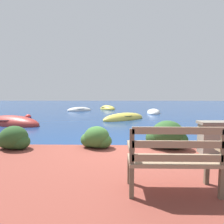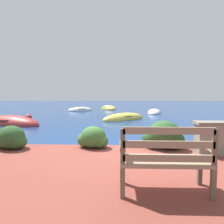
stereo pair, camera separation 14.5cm
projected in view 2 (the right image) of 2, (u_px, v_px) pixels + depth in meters
The scene contains 11 objects.
ground_plane at pixel (124, 153), 5.23m from camera, with size 80.00×80.00×0.00m.
park_bench at pixel (165, 158), 2.66m from camera, with size 1.21×0.48×0.93m.
hedge_clump_far_left at pixel (11, 139), 4.87m from camera, with size 0.83×0.60×0.57m.
hedge_clump_left at pixel (93, 138), 4.96m from camera, with size 0.79×0.57×0.54m.
hedge_clump_centre at pixel (163, 136), 4.88m from camera, with size 1.01×0.73×0.69m.
rowboat_nearest at pixel (12, 123), 10.11m from camera, with size 3.56×2.30×0.83m.
rowboat_mid at pixel (124, 119), 12.05m from camera, with size 2.98×2.68×0.73m.
rowboat_far at pixel (154, 113), 15.94m from camera, with size 1.47×2.51×0.63m.
rowboat_outer at pixel (80, 110), 18.27m from camera, with size 2.48×2.01×0.62m.
rowboat_distant at pixel (108, 109), 20.04m from camera, with size 2.14×2.60×0.71m.
mooring_buoy at pixel (29, 117), 12.75m from camera, with size 0.42×0.42×0.38m.
Camera 2 is at (-0.13, -5.12, 1.56)m, focal length 32.00 mm.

